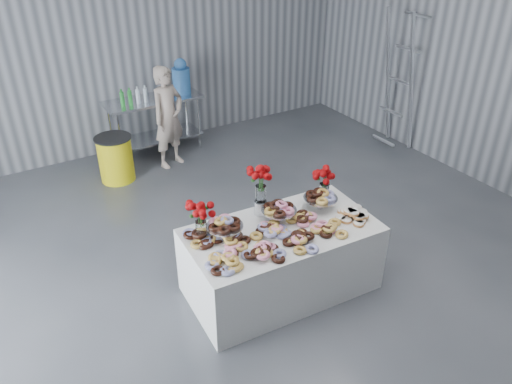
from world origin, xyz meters
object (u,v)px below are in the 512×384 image
water_jug (181,78)px  stepladder (399,81)px  display_table (281,259)px  prep_table (155,116)px  trash_barrel (116,159)px  person (168,117)px

water_jug → stepladder: size_ratio=0.25×
display_table → water_jug: size_ratio=3.43×
display_table → prep_table: prep_table is taller
prep_table → display_table: bearing=-92.1°
prep_table → trash_barrel: bearing=-145.0°
display_table → water_jug: water_jug is taller
water_jug → stepladder: bearing=-32.0°
prep_table → stepladder: stepladder is taller
prep_table → water_jug: size_ratio=2.71×
water_jug → person: (-0.48, -0.54, -0.38)m
person → prep_table: bearing=70.9°
person → display_table: bearing=-114.4°
water_jug → trash_barrel: (-1.35, -0.60, -0.81)m
prep_table → water_jug: bearing=-0.0°
display_table → person: (0.16, 3.27, 0.39)m
trash_barrel → stepladder: bearing=-15.9°
prep_table → trash_barrel: size_ratio=2.22×
display_table → prep_table: 3.83m
display_table → trash_barrel: display_table is taller
display_table → stepladder: size_ratio=0.86×
display_table → person: 3.30m
prep_table → water_jug: 0.73m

